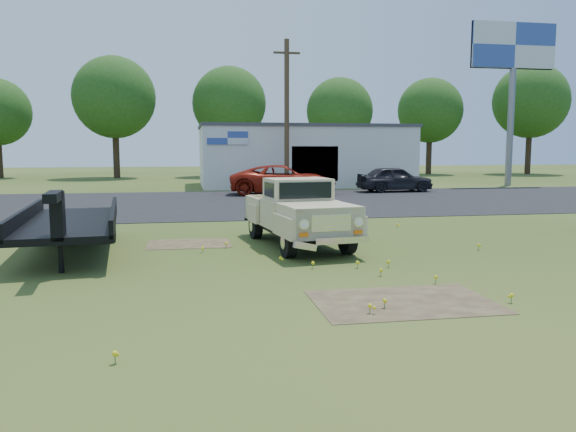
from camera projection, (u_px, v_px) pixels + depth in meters
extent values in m
plane|color=#2A4014|center=(284.00, 268.00, 12.04)|extent=(140.00, 140.00, 0.00)
cube|color=black|center=(230.00, 203.00, 26.69)|extent=(90.00, 14.00, 0.02)
cube|color=#433324|center=(404.00, 302.00, 9.38)|extent=(3.00, 2.00, 0.01)
cube|color=#433324|center=(189.00, 244.00, 15.10)|extent=(2.20, 1.60, 0.01)
cube|color=silver|center=(302.00, 157.00, 39.24)|extent=(14.00, 8.00, 4.00)
cube|color=#3F3F44|center=(302.00, 127.00, 39.00)|extent=(14.20, 8.20, 0.20)
cube|color=black|center=(315.00, 164.00, 35.43)|extent=(3.00, 0.10, 2.20)
cube|color=silver|center=(228.00, 138.00, 34.17)|extent=(2.50, 0.08, 0.80)
cylinder|color=slate|center=(510.00, 127.00, 38.56)|extent=(0.44, 0.44, 8.00)
cube|color=silver|center=(514.00, 45.00, 37.90)|extent=(6.00, 0.30, 3.00)
cube|color=black|center=(513.00, 46.00, 38.08)|extent=(6.10, 0.10, 3.10)
cylinder|color=#3F2B1D|center=(287.00, 116.00, 33.70)|extent=(0.30, 0.30, 9.00)
cube|color=#3F2B1D|center=(287.00, 53.00, 33.26)|extent=(1.60, 0.12, 0.12)
cylinder|color=#322317|center=(116.00, 155.00, 48.97)|extent=(0.56, 0.56, 3.96)
sphere|color=#214A15|center=(114.00, 97.00, 48.37)|extent=(7.04, 7.04, 7.04)
cylinder|color=#322317|center=(230.00, 156.00, 51.73)|extent=(0.56, 0.56, 3.78)
sphere|color=#214A15|center=(229.00, 104.00, 51.16)|extent=(6.72, 6.72, 6.72)
cylinder|color=#322317|center=(339.00, 158.00, 52.06)|extent=(0.56, 0.56, 3.42)
sphere|color=#214A15|center=(340.00, 111.00, 51.55)|extent=(6.08, 6.08, 6.08)
cylinder|color=#322317|center=(429.00, 156.00, 56.27)|extent=(0.56, 0.56, 3.60)
sphere|color=#214A15|center=(430.00, 110.00, 55.73)|extent=(6.40, 6.40, 6.40)
cylinder|color=#322317|center=(528.00, 153.00, 56.55)|extent=(0.56, 0.56, 4.14)
sphere|color=#214A15|center=(531.00, 101.00, 55.93)|extent=(7.36, 7.36, 7.36)
imported|color=maroon|center=(283.00, 180.00, 31.16)|extent=(6.25, 3.68, 1.63)
imported|color=black|center=(395.00, 179.00, 33.17)|extent=(4.51, 1.99, 1.51)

